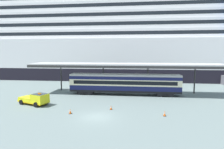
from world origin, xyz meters
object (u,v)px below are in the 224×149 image
at_px(train_carriage, 124,83).
at_px(traffic_cone_near, 70,111).
at_px(cruise_ship, 128,39).
at_px(service_truck, 36,99).
at_px(traffic_cone_far, 165,114).
at_px(traffic_cone_mid, 111,108).

bearing_deg(train_carriage, traffic_cone_near, -117.77).
bearing_deg(cruise_ship, service_truck, -108.98).
bearing_deg(service_truck, cruise_ship, 71.02).
relative_size(train_carriage, traffic_cone_near, 30.54).
xyz_separation_m(traffic_cone_near, traffic_cone_far, (12.73, 0.50, 0.01)).
bearing_deg(cruise_ship, traffic_cone_mid, -91.65).
distance_m(service_truck, traffic_cone_near, 7.95).
relative_size(traffic_cone_near, traffic_cone_mid, 1.16).
height_order(traffic_cone_near, traffic_cone_far, traffic_cone_far).
bearing_deg(traffic_cone_mid, service_truck, 174.65).
height_order(service_truck, traffic_cone_mid, service_truck).
bearing_deg(train_carriage, service_truck, -146.46).
xyz_separation_m(cruise_ship, traffic_cone_mid, (-1.17, -40.39, -12.60)).
distance_m(service_truck, traffic_cone_mid, 12.40).
bearing_deg(traffic_cone_far, traffic_cone_near, -177.77).
bearing_deg(traffic_cone_far, cruise_ship, 98.36).
relative_size(traffic_cone_mid, traffic_cone_far, 0.85).
distance_m(train_carriage, service_truck, 16.54).
distance_m(cruise_ship, train_carriage, 31.93).
bearing_deg(traffic_cone_near, traffic_cone_mid, 25.64).
height_order(cruise_ship, service_truck, cruise_ship).
relative_size(train_carriage, traffic_cone_mid, 35.43).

